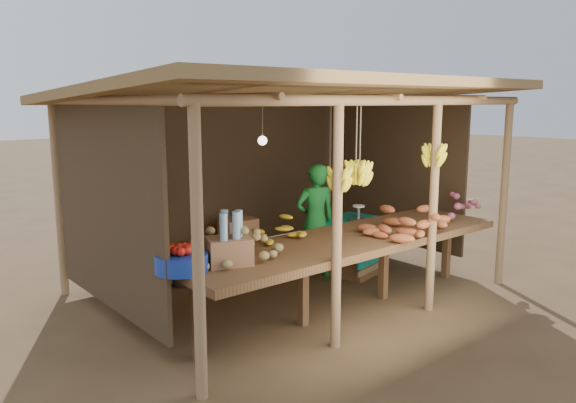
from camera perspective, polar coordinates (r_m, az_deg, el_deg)
ground at (r=6.75m, az=-0.00°, el=-8.81°), size 60.00×60.00×0.00m
stall_structure at (r=6.42m, az=-0.19°, el=7.70°), size 4.70×3.50×2.43m
counter at (r=5.87m, az=5.98°, el=-4.25°), size 3.90×1.05×0.80m
potato_heap at (r=5.01m, az=-5.09°, el=-3.88°), size 0.95×0.62×0.36m
sweet_potato_heap at (r=6.21m, az=12.52°, el=-1.37°), size 1.13×0.80×0.36m
onion_heap at (r=7.24m, az=16.69°, el=0.06°), size 0.97×0.73×0.36m
banana_pile at (r=5.66m, az=-1.01°, el=-2.32°), size 0.56×0.39×0.34m
tomato_basin at (r=4.75m, az=-10.78°, el=-5.90°), size 0.44×0.44×0.23m
bottle_box at (r=4.88m, az=-6.05°, el=-4.31°), size 0.45×0.41×0.47m
vendor at (r=7.00m, az=2.79°, el=-2.00°), size 0.61×0.50×1.44m
tarp_crate at (r=7.29m, az=6.78°, el=-4.33°), size 0.90×0.82×0.92m
carton_stack at (r=7.26m, az=-6.06°, el=-4.98°), size 0.95×0.41×0.69m
burlap_sacks at (r=6.83m, az=-11.95°, el=-6.38°), size 0.89×0.47×0.63m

